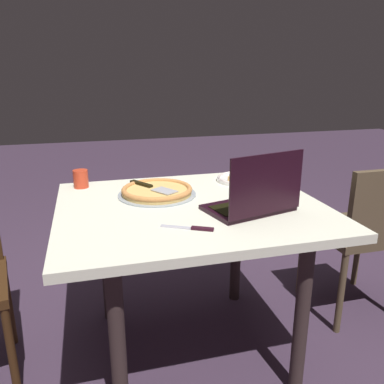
# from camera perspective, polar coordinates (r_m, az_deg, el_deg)

# --- Properties ---
(ground_plane) EXTENTS (12.00, 12.00, 0.00)m
(ground_plane) POSITION_cam_1_polar(r_m,az_deg,el_deg) (2.07, -0.17, -21.65)
(ground_plane) COLOR #3C2B3E
(dining_table) EXTENTS (1.13, 0.96, 0.74)m
(dining_table) POSITION_cam_1_polar(r_m,az_deg,el_deg) (1.73, -0.18, -4.69)
(dining_table) COLOR beige
(dining_table) RESTS_ON ground_plane
(laptop) EXTENTS (0.39, 0.30, 0.26)m
(laptop) POSITION_cam_1_polar(r_m,az_deg,el_deg) (1.61, 9.02, -1.06)
(laptop) COLOR black
(laptop) RESTS_ON dining_table
(pizza_plate) EXTENTS (0.26, 0.26, 0.04)m
(pizza_plate) POSITION_cam_1_polar(r_m,az_deg,el_deg) (2.07, 7.17, 1.97)
(pizza_plate) COLOR white
(pizza_plate) RESTS_ON dining_table
(pizza_tray) EXTENTS (0.36, 0.36, 0.04)m
(pizza_tray) POSITION_cam_1_polar(r_m,az_deg,el_deg) (1.83, -5.10, 0.15)
(pizza_tray) COLOR #939FAA
(pizza_tray) RESTS_ON dining_table
(table_knife) EXTENTS (0.19, 0.11, 0.01)m
(table_knife) POSITION_cam_1_polar(r_m,az_deg,el_deg) (1.44, 0.06, -5.25)
(table_knife) COLOR #BAB6C5
(table_knife) RESTS_ON dining_table
(drink_cup) EXTENTS (0.07, 0.07, 0.09)m
(drink_cup) POSITION_cam_1_polar(r_m,az_deg,el_deg) (2.01, -15.81, 1.88)
(drink_cup) COLOR red
(drink_cup) RESTS_ON dining_table
(chair_near) EXTENTS (0.43, 0.43, 0.85)m
(chair_near) POSITION_cam_1_polar(r_m,az_deg,el_deg) (2.26, 23.78, -4.85)
(chair_near) COLOR #4F3F2C
(chair_near) RESTS_ON ground_plane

